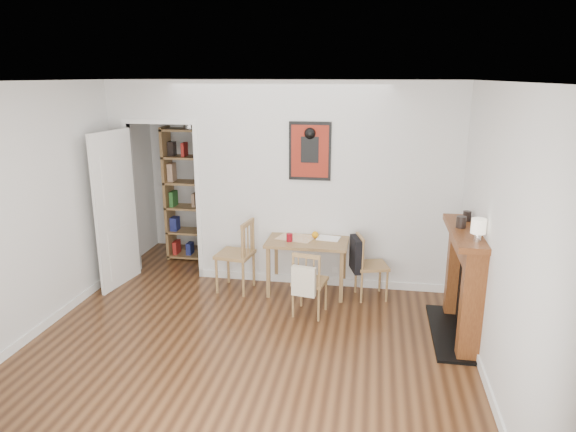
% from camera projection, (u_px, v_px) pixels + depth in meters
% --- Properties ---
extents(ground, '(5.20, 5.20, 0.00)m').
position_uv_depth(ground, '(256.00, 329.00, 5.55)').
color(ground, brown).
rests_on(ground, ground).
extents(room_shell, '(5.20, 5.20, 5.20)m').
position_uv_depth(room_shell, '(286.00, 186.00, 6.47)').
color(room_shell, silver).
rests_on(room_shell, ground).
extents(dining_table, '(1.00, 0.64, 0.68)m').
position_uv_depth(dining_table, '(308.00, 246.00, 6.37)').
color(dining_table, olive).
rests_on(dining_table, ground).
extents(chair_left, '(0.52, 0.52, 0.93)m').
position_uv_depth(chair_left, '(235.00, 255.00, 6.46)').
color(chair_left, '#A3784C').
rests_on(chair_left, ground).
extents(chair_right, '(0.54, 0.49, 0.80)m').
position_uv_depth(chair_right, '(370.00, 265.00, 6.24)').
color(chair_right, '#A3784C').
rests_on(chair_right, ground).
extents(chair_front, '(0.45, 0.49, 0.78)m').
position_uv_depth(chair_front, '(310.00, 282.00, 5.80)').
color(chair_front, '#A3784C').
rests_on(chair_front, ground).
extents(bookshelf, '(0.82, 0.33, 1.95)m').
position_uv_depth(bookshelf, '(194.00, 195.00, 7.46)').
color(bookshelf, olive).
rests_on(bookshelf, ground).
extents(fireplace, '(0.45, 1.25, 1.16)m').
position_uv_depth(fireplace, '(465.00, 280.00, 5.27)').
color(fireplace, brown).
rests_on(fireplace, ground).
extents(red_glass, '(0.08, 0.08, 0.10)m').
position_uv_depth(red_glass, '(289.00, 237.00, 6.28)').
color(red_glass, maroon).
rests_on(red_glass, dining_table).
extents(orange_fruit, '(0.09, 0.09, 0.09)m').
position_uv_depth(orange_fruit, '(315.00, 235.00, 6.41)').
color(orange_fruit, orange).
rests_on(orange_fruit, dining_table).
extents(placemat, '(0.52, 0.44, 0.00)m').
position_uv_depth(placemat, '(296.00, 237.00, 6.44)').
color(placemat, beige).
rests_on(placemat, dining_table).
extents(notebook, '(0.30, 0.24, 0.01)m').
position_uv_depth(notebook, '(329.00, 238.00, 6.39)').
color(notebook, white).
rests_on(notebook, dining_table).
extents(mantel_lamp, '(0.14, 0.14, 0.22)m').
position_uv_depth(mantel_lamp, '(478.00, 227.00, 4.73)').
color(mantel_lamp, silver).
rests_on(mantel_lamp, fireplace).
extents(ceramic_jar_a, '(0.10, 0.10, 0.12)m').
position_uv_depth(ceramic_jar_a, '(461.00, 222.00, 5.18)').
color(ceramic_jar_a, black).
rests_on(ceramic_jar_a, fireplace).
extents(ceramic_jar_b, '(0.08, 0.08, 0.11)m').
position_uv_depth(ceramic_jar_b, '(467.00, 216.00, 5.42)').
color(ceramic_jar_b, black).
rests_on(ceramic_jar_b, fireplace).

